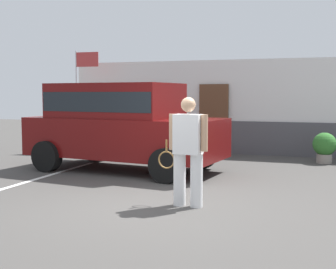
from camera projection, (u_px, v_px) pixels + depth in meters
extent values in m
plane|color=#423F3D|center=(151.00, 205.00, 7.42)|extent=(40.00, 40.00, 0.00)
cube|color=silver|center=(42.00, 177.00, 9.85)|extent=(0.12, 4.40, 0.01)
cube|color=white|center=(234.00, 107.00, 13.83)|extent=(10.49, 0.30, 2.83)
cube|color=#4C4C51|center=(232.00, 137.00, 13.73)|extent=(8.81, 0.10, 0.99)
cube|color=brown|center=(214.00, 119.00, 13.85)|extent=(0.90, 0.06, 2.10)
cube|color=#590C0C|center=(125.00, 137.00, 10.71)|extent=(4.79, 2.44, 0.90)
cube|color=#590C0C|center=(116.00, 101.00, 10.74)|extent=(3.09, 2.09, 0.80)
cube|color=black|center=(116.00, 101.00, 10.74)|extent=(3.03, 2.11, 0.44)
cylinder|color=black|center=(201.00, 154.00, 10.92)|extent=(0.75, 0.34, 0.72)
cylinder|color=black|center=(166.00, 165.00, 9.22)|extent=(0.75, 0.34, 0.72)
cylinder|color=black|center=(94.00, 148.00, 12.27)|extent=(0.75, 0.34, 0.72)
cylinder|color=black|center=(47.00, 156.00, 10.57)|extent=(0.75, 0.34, 0.72)
cylinder|color=white|center=(196.00, 181.00, 7.26)|extent=(0.20, 0.20, 0.85)
cylinder|color=white|center=(180.00, 179.00, 7.37)|extent=(0.20, 0.20, 0.85)
cube|color=white|center=(188.00, 134.00, 7.25)|extent=(0.45, 0.30, 0.63)
sphere|color=tan|center=(188.00, 105.00, 7.21)|extent=(0.24, 0.24, 0.24)
cylinder|color=tan|center=(204.00, 133.00, 7.14)|extent=(0.11, 0.11, 0.58)
cylinder|color=tan|center=(172.00, 132.00, 7.35)|extent=(0.11, 0.11, 0.58)
torus|color=olive|center=(166.00, 160.00, 7.49)|extent=(0.37, 0.05, 0.37)
cylinder|color=olive|center=(166.00, 146.00, 7.47)|extent=(0.03, 0.03, 0.20)
cylinder|color=gray|center=(324.00, 159.00, 11.89)|extent=(0.39, 0.39, 0.24)
sphere|color=#2D6B28|center=(325.00, 144.00, 11.86)|extent=(0.61, 0.61, 0.61)
cylinder|color=silver|center=(77.00, 101.00, 14.44)|extent=(0.05, 0.05, 3.15)
cube|color=#B23838|center=(87.00, 59.00, 14.19)|extent=(0.75, 0.05, 0.45)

